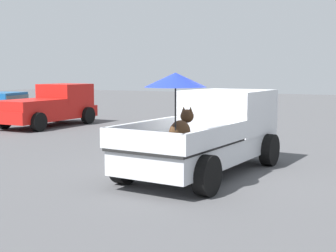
# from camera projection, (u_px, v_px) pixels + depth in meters

# --- Properties ---
(ground_plane) EXTENTS (80.00, 80.00, 0.00)m
(ground_plane) POSITION_uv_depth(u_px,v_px,m) (203.00, 174.00, 11.14)
(ground_plane) COLOR #4C4C4F
(pickup_truck_main) EXTENTS (5.20, 2.64, 2.35)m
(pickup_truck_main) POSITION_uv_depth(u_px,v_px,m) (212.00, 131.00, 11.37)
(pickup_truck_main) COLOR black
(pickup_truck_main) RESTS_ON ground
(pickup_truck_red) EXTENTS (4.85, 2.27, 1.80)m
(pickup_truck_red) POSITION_uv_depth(u_px,v_px,m) (51.00, 106.00, 20.83)
(pickup_truck_red) COLOR black
(pickup_truck_red) RESTS_ON ground
(parked_sedan_far) EXTENTS (4.59, 2.71, 1.33)m
(parked_sedan_far) POSITION_uv_depth(u_px,v_px,m) (4.00, 104.00, 23.64)
(parked_sedan_far) COLOR black
(parked_sedan_far) RESTS_ON ground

